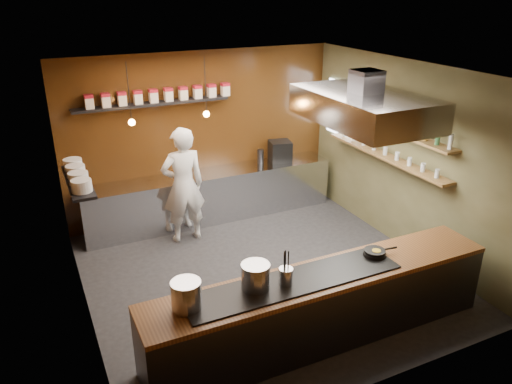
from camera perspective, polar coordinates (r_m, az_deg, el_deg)
floor at (r=7.60m, az=0.85°, el=-9.42°), size 5.00×5.00×0.00m
back_wall at (r=9.10m, az=-6.10°, el=6.40°), size 5.00×0.00×5.00m
left_wall at (r=6.31m, az=-19.92°, el=-2.52°), size 0.00×5.00×5.00m
right_wall at (r=8.27m, az=16.70°, el=3.85°), size 0.00×5.00×5.00m
ceiling at (r=6.51m, az=1.01°, el=13.52°), size 5.00×5.00×0.00m
window_pane at (r=9.40m, az=9.90°, el=9.25°), size 0.00×1.00×1.00m
prep_counter at (r=9.16m, az=-5.13°, el=-0.43°), size 4.60×0.65×0.90m
pass_counter at (r=6.19m, az=7.57°, el=-12.85°), size 4.40×0.72×0.94m
tin_shelf at (r=8.55m, az=-11.74°, el=9.84°), size 2.60×0.26×0.04m
plate_shelf at (r=7.22m, az=-19.67°, el=1.16°), size 0.30×1.40×0.04m
bottle_shelf_upper at (r=8.26m, az=14.82°, el=7.10°), size 0.26×2.80×0.04m
bottle_shelf_lower at (r=8.39m, az=14.50°, el=4.01°), size 0.26×2.80×0.04m
extractor_hood at (r=6.95m, az=12.27°, el=9.45°), size 1.20×2.00×0.72m
pendant_left at (r=7.83m, az=-14.05°, el=8.09°), size 0.10×0.10×0.95m
pendant_right at (r=8.14m, az=-5.70°, el=9.21°), size 0.10×0.10×0.95m
storage_tins at (r=8.56m, az=-10.82°, el=10.83°), size 2.43×0.13×0.22m
plate_stacks at (r=7.19m, az=-19.78°, el=1.90°), size 0.26×1.16×0.16m
bottles at (r=8.22m, az=14.92°, el=8.04°), size 0.06×2.66×0.24m
wine_glasses at (r=8.37m, az=14.56°, el=4.56°), size 0.07×2.37×0.13m
stockpot_large at (r=5.27m, az=-7.96°, el=-11.56°), size 0.33×0.33×0.31m
stockpot_small at (r=5.52m, az=-0.06°, el=-9.63°), size 0.33×0.33×0.30m
utensil_crock at (r=5.62m, az=3.43°, el=-9.62°), size 0.18×0.18×0.21m
frying_pan at (r=6.37m, az=13.43°, el=-6.74°), size 0.45×0.28×0.07m
butter_jar at (r=6.36m, az=13.57°, el=-6.89°), size 0.12×0.12×0.10m
espresso_machine at (r=9.52m, az=2.77°, el=4.70°), size 0.46×0.44×0.39m
chef at (r=8.25m, az=-8.32°, el=0.74°), size 0.72×0.47×1.97m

